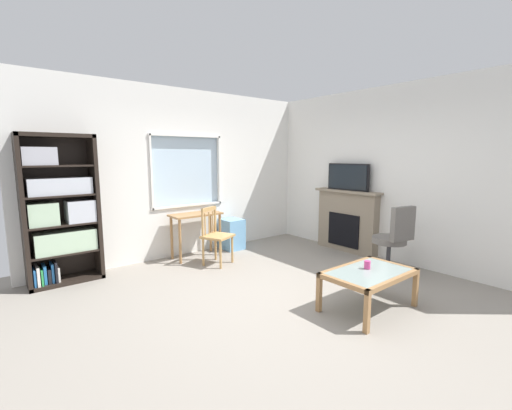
% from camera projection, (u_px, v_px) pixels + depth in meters
% --- Properties ---
extents(ground, '(5.93, 5.91, 0.02)m').
position_uv_depth(ground, '(277.00, 299.00, 4.10)').
color(ground, gray).
extents(wall_back_with_window, '(4.93, 0.15, 2.80)m').
position_uv_depth(wall_back_with_window, '(180.00, 174.00, 5.78)').
color(wall_back_with_window, white).
rests_on(wall_back_with_window, ground).
extents(wall_right, '(0.12, 5.11, 2.80)m').
position_uv_depth(wall_right, '(394.00, 174.00, 5.46)').
color(wall_right, white).
rests_on(wall_right, ground).
extents(bookshelf, '(0.90, 0.38, 1.98)m').
position_uv_depth(bookshelf, '(60.00, 211.00, 4.49)').
color(bookshelf, black).
rests_on(bookshelf, ground).
extents(desk_under_window, '(0.85, 0.40, 0.75)m').
position_uv_depth(desk_under_window, '(196.00, 222.00, 5.68)').
color(desk_under_window, '#A37547').
rests_on(desk_under_window, ground).
extents(wooden_chair, '(0.55, 0.54, 0.90)m').
position_uv_depth(wooden_chair, '(216.00, 235.00, 5.34)').
color(wooden_chair, tan).
rests_on(wooden_chair, ground).
extents(plastic_drawer_unit, '(0.35, 0.40, 0.55)m').
position_uv_depth(plastic_drawer_unit, '(232.00, 234.00, 6.23)').
color(plastic_drawer_unit, '#72ADDB').
rests_on(plastic_drawer_unit, ground).
extents(fireplace, '(0.26, 1.26, 1.10)m').
position_uv_depth(fireplace, '(347.00, 221.00, 6.07)').
color(fireplace, gray).
rests_on(fireplace, ground).
extents(tv, '(0.06, 0.83, 0.47)m').
position_uv_depth(tv, '(348.00, 177.00, 5.94)').
color(tv, black).
rests_on(tv, fireplace).
extents(office_chair, '(0.58, 0.60, 1.00)m').
position_uv_depth(office_chair, '(394.00, 236.00, 4.88)').
color(office_chair, slate).
rests_on(office_chair, ground).
extents(coffee_table, '(1.00, 0.65, 0.44)m').
position_uv_depth(coffee_table, '(369.00, 276.00, 3.76)').
color(coffee_table, '#8C9E99').
rests_on(coffee_table, ground).
extents(sippy_cup, '(0.07, 0.07, 0.09)m').
position_uv_depth(sippy_cup, '(367.00, 265.00, 3.83)').
color(sippy_cup, '#DB3D84').
rests_on(sippy_cup, coffee_table).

